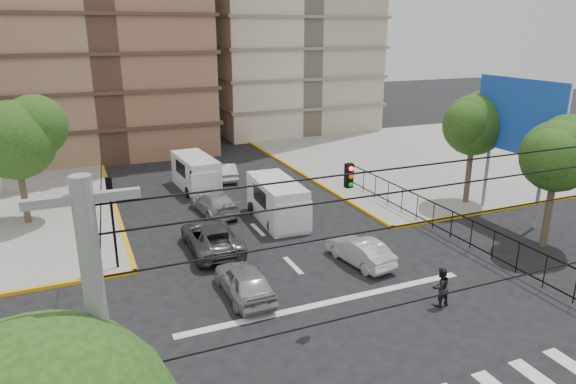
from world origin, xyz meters
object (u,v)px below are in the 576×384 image
traffic_light_nw (111,208)px  pedestrian_crosswalk (440,287)px  van_left_lane (197,174)px  van_right_lane (279,203)px  car_white_front_right (360,251)px  car_silver_front_left (244,281)px

traffic_light_nw → pedestrian_crosswalk: 14.79m
van_left_lane → traffic_light_nw: bearing=-124.8°
van_right_lane → pedestrian_crosswalk: van_right_lane is taller
traffic_light_nw → car_white_front_right: bearing=-19.5°
van_right_lane → pedestrian_crosswalk: (2.48, -11.43, -0.35)m
van_left_lane → car_silver_front_left: 15.77m
van_right_lane → van_left_lane: van_right_lane is taller
traffic_light_nw → pedestrian_crosswalk: bearing=-35.9°
van_right_lane → car_white_front_right: van_right_lane is taller
car_white_front_right → van_left_lane: bearing=-82.0°
car_silver_front_left → pedestrian_crosswalk: bearing=150.8°
pedestrian_crosswalk → van_right_lane: bearing=-80.5°
traffic_light_nw → van_left_lane: traffic_light_nw is taller
traffic_light_nw → van_right_lane: traffic_light_nw is taller
van_left_lane → pedestrian_crosswalk: van_left_lane is taller
car_white_front_right → pedestrian_crosswalk: size_ratio=2.33×
car_silver_front_left → car_white_front_right: car_silver_front_left is taller
traffic_light_nw → van_right_lane: bearing=17.0°
traffic_light_nw → car_silver_front_left: traffic_light_nw is taller
traffic_light_nw → car_silver_front_left: (4.71, -4.74, -2.39)m
car_white_front_right → car_silver_front_left: bearing=-0.4°
pedestrian_crosswalk → car_silver_front_left: bearing=-31.0°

